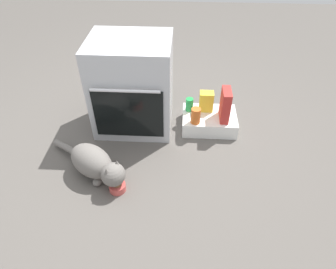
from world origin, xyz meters
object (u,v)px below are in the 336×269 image
object	(u,v)px
sauce_jar	(196,116)
soda_can	(189,105)
oven	(133,86)
snack_bag	(206,101)
cat	(95,163)
food_bowl	(117,187)
pantry_cabinet	(209,121)
cereal_box	(225,105)

from	to	relation	value
sauce_jar	soda_can	bearing A→B (deg)	106.93
oven	snack_bag	world-z (taller)	oven
oven	cat	xyz separation A→B (m)	(-0.20, -0.65, -0.26)
food_bowl	soda_can	world-z (taller)	soda_can
food_bowl	snack_bag	bearing A→B (deg)	51.81
soda_can	pantry_cabinet	bearing A→B (deg)	-18.10
oven	food_bowl	size ratio (longest dim) A/B	6.57
oven	sauce_jar	distance (m)	0.59
food_bowl	cat	world-z (taller)	cat
soda_can	sauce_jar	distance (m)	0.18
soda_can	cereal_box	distance (m)	0.32
cat	soda_can	size ratio (longest dim) A/B	5.68
oven	cereal_box	bearing A→B (deg)	-4.78
snack_bag	sauce_jar	bearing A→B (deg)	-116.77
cereal_box	sauce_jar	bearing A→B (deg)	-164.08
sauce_jar	oven	bearing A→B (deg)	165.95
food_bowl	soda_can	distance (m)	0.98
oven	cereal_box	xyz separation A→B (m)	(0.78, -0.07, -0.12)
cat	sauce_jar	world-z (taller)	sauce_jar
cereal_box	food_bowl	bearing A→B (deg)	-138.35
pantry_cabinet	oven	bearing A→B (deg)	178.21
food_bowl	sauce_jar	xyz separation A→B (m)	(0.56, 0.65, 0.17)
pantry_cabinet	cat	distance (m)	1.07
soda_can	cat	bearing A→B (deg)	-134.69
oven	pantry_cabinet	world-z (taller)	oven
food_bowl	cat	bearing A→B (deg)	144.29
oven	food_bowl	distance (m)	0.86
cat	soda_can	bearing A→B (deg)	81.02
pantry_cabinet	snack_bag	size ratio (longest dim) A/B	2.63
snack_bag	pantry_cabinet	bearing A→B (deg)	-64.41
food_bowl	sauce_jar	bearing A→B (deg)	49.03
soda_can	cereal_box	world-z (taller)	cereal_box
oven	sauce_jar	size ratio (longest dim) A/B	5.65
cat	sauce_jar	xyz separation A→B (m)	(0.74, 0.52, 0.07)
food_bowl	snack_bag	world-z (taller)	snack_bag
pantry_cabinet	cat	bearing A→B (deg)	-143.88
pantry_cabinet	soda_can	distance (m)	0.23
oven	cat	distance (m)	0.73
cat	sauce_jar	size ratio (longest dim) A/B	4.87
snack_bag	oven	bearing A→B (deg)	-175.27
snack_bag	cereal_box	bearing A→B (deg)	-38.32
oven	soda_can	world-z (taller)	oven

